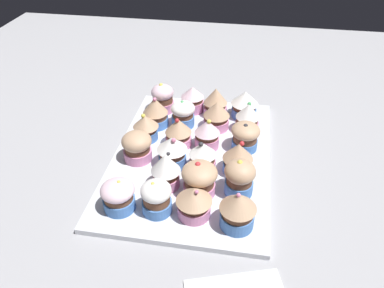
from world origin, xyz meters
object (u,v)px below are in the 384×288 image
(cupcake_21, at_px, (155,112))
(cupcake_7, at_px, (199,179))
(cupcake_4, at_px, (248,117))
(cupcake_13, at_px, (166,170))
(cupcake_0, at_px, (238,209))
(cupcake_10, at_px, (216,115))
(cupcake_14, at_px, (172,151))
(cupcake_11, at_px, (215,102))
(cupcake_2, at_px, (238,157))
(cupcake_1, at_px, (240,177))
(cupcake_15, at_px, (178,132))
(cupcake_17, at_px, (192,99))
(baking_tray, at_px, (192,157))
(cupcake_20, at_px, (146,127))
(cupcake_18, at_px, (118,195))
(cupcake_5, at_px, (245,103))
(cupcake_9, at_px, (207,134))
(cupcake_22, at_px, (163,98))
(cupcake_8, at_px, (203,156))
(cupcake_6, at_px, (194,201))
(cupcake_16, at_px, (183,114))
(cupcake_3, at_px, (245,136))
(cupcake_12, at_px, (156,197))
(cupcake_19, at_px, (137,146))

(cupcake_21, bearing_deg, cupcake_7, -147.27)
(cupcake_4, relative_size, cupcake_13, 0.94)
(cupcake_0, height_order, cupcake_13, cupcake_13)
(cupcake_10, distance_m, cupcake_14, 0.17)
(cupcake_11, bearing_deg, cupcake_2, -161.73)
(cupcake_1, bearing_deg, cupcake_4, -1.49)
(cupcake_15, xyz_separation_m, cupcake_17, (0.15, -0.01, -0.00))
(baking_tray, xyz_separation_m, cupcake_20, (0.04, 0.11, 0.04))
(cupcake_13, bearing_deg, cupcake_18, 135.02)
(cupcake_5, bearing_deg, cupcake_9, 152.15)
(cupcake_14, distance_m, cupcake_22, 0.22)
(cupcake_7, bearing_deg, cupcake_1, -79.50)
(cupcake_14, bearing_deg, cupcake_18, 152.58)
(cupcake_8, bearing_deg, cupcake_1, -125.67)
(cupcake_4, bearing_deg, cupcake_9, 133.06)
(baking_tray, bearing_deg, cupcake_18, 148.97)
(baking_tray, relative_size, cupcake_14, 6.54)
(cupcake_7, distance_m, cupcake_11, 0.29)
(cupcake_15, bearing_deg, cupcake_6, -161.48)
(cupcake_14, distance_m, cupcake_16, 0.15)
(cupcake_1, height_order, cupcake_2, cupcake_1)
(cupcake_3, relative_size, cupcake_13, 0.84)
(cupcake_10, bearing_deg, cupcake_7, 178.26)
(cupcake_13, bearing_deg, cupcake_11, -13.13)
(cupcake_2, relative_size, cupcake_11, 0.99)
(cupcake_0, height_order, cupcake_16, cupcake_0)
(cupcake_12, xyz_separation_m, cupcake_19, (0.14, 0.08, -0.00))
(cupcake_15, distance_m, cupcake_18, 0.22)
(cupcake_9, relative_size, cupcake_17, 1.08)
(cupcake_5, bearing_deg, cupcake_13, 154.09)
(cupcake_7, xyz_separation_m, cupcake_17, (0.30, 0.06, -0.00))
(cupcake_4, relative_size, cupcake_6, 1.15)
(cupcake_12, distance_m, cupcake_21, 0.28)
(cupcake_1, xyz_separation_m, cupcake_16, (0.21, 0.15, -0.01))
(cupcake_17, bearing_deg, cupcake_9, -159.02)
(cupcake_16, relative_size, cupcake_22, 0.87)
(cupcake_3, height_order, cupcake_17, same)
(cupcake_3, distance_m, cupcake_15, 0.15)
(cupcake_2, relative_size, cupcake_16, 1.11)
(cupcake_0, height_order, cupcake_1, same)
(cupcake_3, bearing_deg, cupcake_9, 95.60)
(cupcake_20, distance_m, cupcake_21, 0.06)
(cupcake_4, relative_size, cupcake_5, 1.08)
(cupcake_0, relative_size, cupcake_12, 1.12)
(cupcake_13, bearing_deg, cupcake_17, -0.90)
(cupcake_16, bearing_deg, cupcake_5, -65.78)
(cupcake_6, xyz_separation_m, cupcake_10, (0.29, -0.01, 0.00))
(cupcake_20, bearing_deg, cupcake_18, -178.04)
(cupcake_1, bearing_deg, cupcake_15, 47.23)
(cupcake_8, relative_size, cupcake_22, 0.94)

